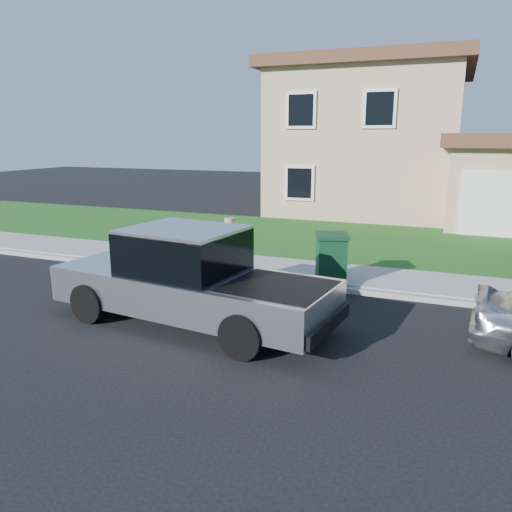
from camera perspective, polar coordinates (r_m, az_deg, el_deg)
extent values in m
plane|color=black|center=(9.79, -4.23, -7.72)|extent=(80.00, 80.00, 0.00)
cube|color=gray|center=(12.01, 6.17, -3.41)|extent=(40.00, 0.20, 0.12)
cube|color=gray|center=(13.03, 7.49, -2.03)|extent=(40.00, 2.00, 0.15)
cube|color=#1D4B15|center=(17.31, 11.23, 1.62)|extent=(40.00, 7.00, 0.10)
cube|color=tan|center=(25.51, 12.99, 12.41)|extent=(8.00, 9.00, 6.40)
cube|color=#4C2D1E|center=(25.69, 13.41, 20.01)|extent=(8.80, 9.80, 0.50)
cube|color=white|center=(21.58, 5.17, 16.27)|extent=(1.30, 0.10, 1.50)
cube|color=white|center=(20.88, 13.95, 16.04)|extent=(1.30, 0.10, 1.50)
cube|color=black|center=(21.65, 5.00, 8.32)|extent=(1.30, 0.10, 1.50)
cylinder|color=black|center=(10.27, -18.45, -5.09)|extent=(0.80, 0.38, 0.77)
cylinder|color=black|center=(11.48, -11.98, -2.73)|extent=(0.80, 0.38, 0.77)
cylinder|color=black|center=(8.20, -1.58, -9.09)|extent=(0.80, 0.38, 0.77)
cylinder|color=black|center=(9.68, 3.76, -5.52)|extent=(0.80, 0.38, 0.77)
cube|color=#B9BCC1|center=(9.66, -7.39, -3.90)|extent=(5.71, 2.58, 0.70)
cube|color=black|center=(9.55, -8.22, 0.45)|extent=(2.23, 2.03, 0.82)
cube|color=#B9BCC1|center=(9.47, -8.31, 2.96)|extent=(2.23, 2.03, 0.08)
cube|color=black|center=(8.65, 2.48, -3.60)|extent=(1.93, 1.84, 0.06)
cube|color=black|center=(11.51, -18.68, -2.37)|extent=(0.34, 1.84, 0.39)
cube|color=black|center=(8.47, 8.26, -7.79)|extent=(0.34, 1.84, 0.24)
cube|color=black|center=(10.84, -8.18, 1.49)|extent=(0.14, 0.23, 0.17)
imported|color=tan|center=(10.88, -2.99, -0.88)|extent=(0.65, 0.46, 1.68)
cylinder|color=tan|center=(10.70, -3.04, 3.59)|extent=(0.45, 0.45, 0.04)
cylinder|color=tan|center=(10.69, -3.05, 3.94)|extent=(0.22, 0.22, 0.16)
cube|color=#0E361C|center=(11.92, 8.57, -0.45)|extent=(0.88, 0.94, 1.09)
cube|color=#0E361C|center=(11.80, 8.67, 2.32)|extent=(0.96, 1.03, 0.09)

